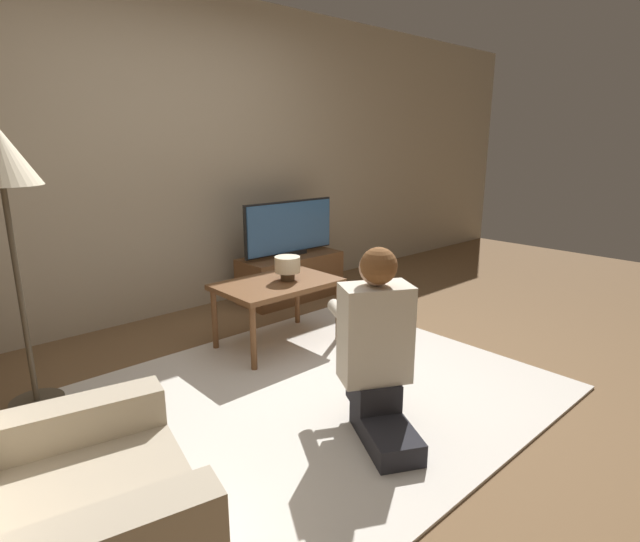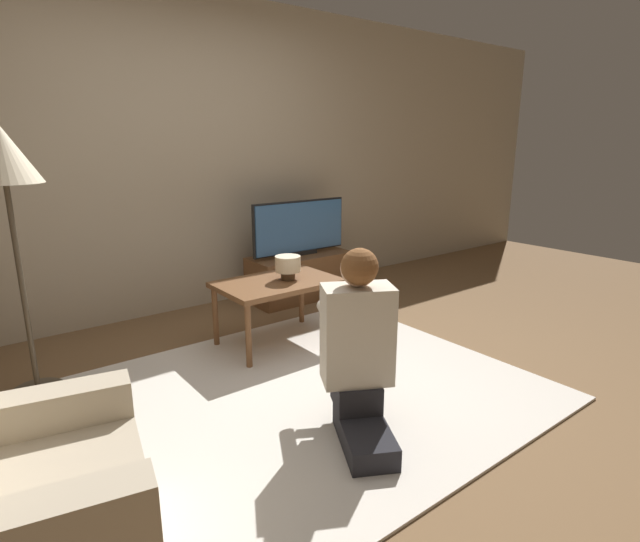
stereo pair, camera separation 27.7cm
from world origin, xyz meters
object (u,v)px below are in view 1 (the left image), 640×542
coffee_table (277,289)px  floor_lamp (1,171)px  table_lamp (287,266)px  armchair (55,538)px  person_kneeling (376,344)px  tv (290,228)px

coffee_table → floor_lamp: (-1.51, 0.24, 0.86)m
table_lamp → armchair: bearing=-146.7°
floor_lamp → table_lamp: size_ratio=8.46×
coffee_table → person_kneeling: bearing=-104.2°
armchair → person_kneeling: size_ratio=0.99×
tv → person_kneeling: person_kneeling is taller
tv → coffee_table: tv is taller
armchair → table_lamp: bearing=-45.2°
tv → floor_lamp: size_ratio=0.64×
armchair → table_lamp: (1.87, 1.22, 0.28)m
coffee_table → armchair: armchair is taller
coffee_table → armchair: 2.18m
table_lamp → floor_lamp: bearing=170.5°
armchair → coffee_table: bearing=-43.6°
armchair → tv: bearing=-39.7°
coffee_table → armchair: bearing=-145.1°
coffee_table → person_kneeling: (-0.30, -1.18, 0.04)m
tv → person_kneeling: size_ratio=1.05×
coffee_table → table_lamp: size_ratio=4.61×
coffee_table → person_kneeling: size_ratio=0.89×
coffee_table → armchair: size_ratio=0.90×
coffee_table → floor_lamp: bearing=170.8°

